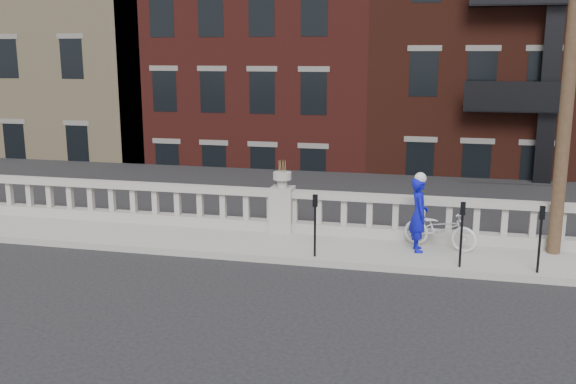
# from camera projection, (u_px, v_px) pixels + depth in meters

# --- Properties ---
(ground) EXTENTS (120.00, 120.00, 0.00)m
(ground) POSITION_uv_depth(u_px,v_px,m) (232.00, 294.00, 12.04)
(ground) COLOR black
(ground) RESTS_ON ground
(sidewalk) EXTENTS (32.00, 2.20, 0.15)m
(sidewalk) POSITION_uv_depth(u_px,v_px,m) (273.00, 245.00, 14.88)
(sidewalk) COLOR #99978E
(sidewalk) RESTS_ON ground
(balustrade) EXTENTS (28.00, 0.34, 1.03)m
(balustrade) POSITION_uv_depth(u_px,v_px,m) (282.00, 212.00, 15.66)
(balustrade) COLOR #99978E
(balustrade) RESTS_ON sidewalk
(planter_pedestal) EXTENTS (0.55, 0.55, 1.76)m
(planter_pedestal) POSITION_uv_depth(u_px,v_px,m) (282.00, 204.00, 15.62)
(planter_pedestal) COLOR #99978E
(planter_pedestal) RESTS_ON sidewalk
(lower_level) EXTENTS (80.00, 44.00, 20.80)m
(lower_level) POSITION_uv_depth(u_px,v_px,m) (380.00, 88.00, 33.27)
(lower_level) COLOR #605E59
(lower_level) RESTS_ON ground
(utility_pole) EXTENTS (1.60, 0.28, 10.00)m
(utility_pole) POSITION_uv_depth(u_px,v_px,m) (575.00, 12.00, 12.96)
(utility_pole) COLOR #422D1E
(utility_pole) RESTS_ON sidewalk
(parking_meter_a) EXTENTS (0.10, 0.09, 1.36)m
(parking_meter_a) POSITION_uv_depth(u_px,v_px,m) (315.00, 218.00, 13.62)
(parking_meter_a) COLOR black
(parking_meter_a) RESTS_ON sidewalk
(parking_meter_b) EXTENTS (0.10, 0.09, 1.36)m
(parking_meter_b) POSITION_uv_depth(u_px,v_px,m) (462.00, 227.00, 12.94)
(parking_meter_b) COLOR black
(parking_meter_b) RESTS_ON sidewalk
(parking_meter_c) EXTENTS (0.10, 0.09, 1.36)m
(parking_meter_c) POSITION_uv_depth(u_px,v_px,m) (541.00, 232.00, 12.60)
(parking_meter_c) COLOR black
(parking_meter_c) RESTS_ON sidewalk
(bicycle) EXTENTS (1.78, 1.11, 0.88)m
(bicycle) POSITION_uv_depth(u_px,v_px,m) (440.00, 229.00, 14.31)
(bicycle) COLOR silver
(bicycle) RESTS_ON sidewalk
(cyclist) EXTENTS (0.51, 0.67, 1.65)m
(cyclist) POSITION_uv_depth(u_px,v_px,m) (419.00, 214.00, 14.02)
(cyclist) COLOR #0C0EBA
(cyclist) RESTS_ON sidewalk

